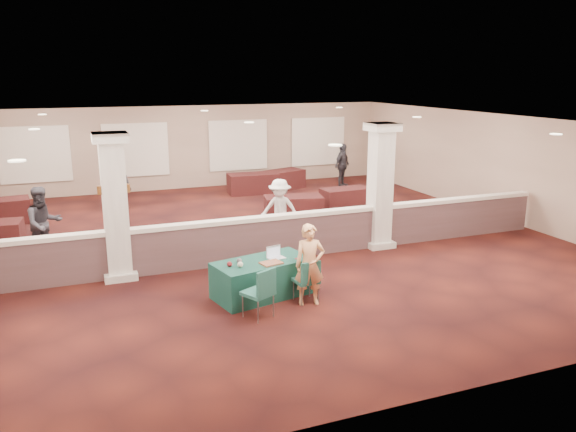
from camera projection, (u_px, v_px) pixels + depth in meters
name	position (u px, v px, depth m)	size (l,w,h in m)	color
ground	(251.00, 243.00, 15.00)	(16.00, 16.00, 0.00)	#401510
wall_back	(189.00, 147.00, 21.84)	(16.00, 0.04, 3.20)	gray
wall_front	(432.00, 292.00, 7.37)	(16.00, 0.04, 3.20)	gray
wall_right	(496.00, 166.00, 17.40)	(0.04, 16.00, 3.20)	gray
ceiling	(249.00, 122.00, 14.21)	(16.00, 16.00, 0.02)	white
partition_wall	(269.00, 237.00, 13.50)	(15.60, 0.28, 1.10)	#4E3536
column_left	(115.00, 206.00, 12.02)	(0.72, 0.72, 3.20)	beige
column_right	(380.00, 185.00, 14.29)	(0.72, 0.72, 3.20)	beige
sconce_left	(100.00, 190.00, 11.83)	(0.12, 0.12, 0.18)	brown
sconce_right	(127.00, 188.00, 12.02)	(0.12, 0.12, 0.18)	brown
near_table	(263.00, 278.00, 11.33)	(1.94, 0.97, 0.74)	#0F382E
conf_chair_main	(308.00, 278.00, 10.94)	(0.48, 0.48, 0.88)	#1B504B
conf_chair_side	(261.00, 289.00, 10.22)	(0.65, 0.65, 0.97)	#1B504B
woman	(310.00, 265.00, 10.83)	(0.58, 0.39, 1.61)	tan
far_table_front_center	(293.00, 207.00, 17.38)	(1.77, 0.88, 0.72)	black
far_table_front_right	(346.00, 198.00, 18.84)	(1.63, 0.82, 0.66)	black
far_table_back_center	(253.00, 183.00, 21.11)	(1.85, 0.93, 0.75)	black
far_table_back_right	(281.00, 180.00, 21.94)	(1.78, 0.89, 0.72)	black
attendee_a	(44.00, 224.00, 13.40)	(0.87, 0.48, 1.80)	black
attendee_b	(280.00, 210.00, 15.08)	(1.07, 0.49, 1.66)	silver
attendee_c	(342.00, 165.00, 22.20)	(1.01, 0.48, 1.72)	black
attendee_d	(116.00, 181.00, 18.65)	(0.91, 0.49, 1.83)	black
laptop_base	(276.00, 258.00, 11.36)	(0.34, 0.23, 0.02)	silver
laptop_screen	(273.00, 251.00, 11.43)	(0.34, 0.01, 0.22)	silver
screen_glow	(274.00, 252.00, 11.42)	(0.31, 0.00, 0.19)	silver
knitting	(271.00, 263.00, 11.06)	(0.41, 0.31, 0.03)	#BE531E
yarn_cream	(240.00, 265.00, 10.84)	(0.11, 0.11, 0.11)	beige
yarn_red	(229.00, 264.00, 10.88)	(0.10, 0.10, 0.10)	maroon
yarn_grey	(239.00, 261.00, 11.08)	(0.11, 0.11, 0.11)	#4A4A4F
scissors	(298.00, 258.00, 11.37)	(0.12, 0.03, 0.01)	#B1121A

